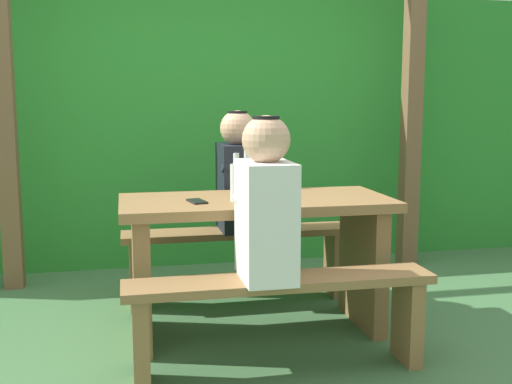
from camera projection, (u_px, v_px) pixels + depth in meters
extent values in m
plane|color=#406C40|center=(256.00, 331.00, 3.35)|extent=(12.00, 12.00, 0.00)
cube|color=#29832C|center=(209.00, 129.00, 4.92)|extent=(6.40, 0.68, 2.00)
cube|color=brown|center=(6.00, 132.00, 3.99)|extent=(0.12, 0.12, 2.05)
cube|color=brown|center=(411.00, 128.00, 4.56)|extent=(0.12, 0.12, 2.05)
cube|color=olive|center=(256.00, 203.00, 3.25)|extent=(1.40, 0.64, 0.05)
cube|color=olive|center=(141.00, 277.00, 3.18)|extent=(0.08, 0.54, 0.68)
cube|color=olive|center=(363.00, 264.00, 3.43)|extent=(0.08, 0.54, 0.68)
cube|color=olive|center=(281.00, 282.00, 2.78)|extent=(1.40, 0.24, 0.04)
cube|color=olive|center=(141.00, 341.00, 2.69)|extent=(0.07, 0.22, 0.41)
cube|color=olive|center=(408.00, 320.00, 2.94)|extent=(0.07, 0.22, 0.41)
cube|color=olive|center=(238.00, 233.00, 3.80)|extent=(1.40, 0.24, 0.04)
cube|color=olive|center=(136.00, 274.00, 3.71)|extent=(0.07, 0.22, 0.41)
cube|color=olive|center=(334.00, 263.00, 3.96)|extent=(0.07, 0.22, 0.41)
cube|color=white|center=(266.00, 221.00, 2.73)|extent=(0.22, 0.34, 0.52)
sphere|color=tan|center=(266.00, 140.00, 2.67)|extent=(0.21, 0.21, 0.21)
cylinder|color=black|center=(266.00, 119.00, 2.66)|extent=(0.12, 0.12, 0.02)
cylinder|color=white|center=(259.00, 193.00, 2.85)|extent=(0.25, 0.07, 0.15)
cube|color=black|center=(238.00, 187.00, 3.76)|extent=(0.22, 0.34, 0.52)
sphere|color=tan|center=(238.00, 128.00, 3.71)|extent=(0.21, 0.21, 0.21)
cylinder|color=black|center=(238.00, 113.00, 3.69)|extent=(0.12, 0.12, 0.02)
cylinder|color=black|center=(242.00, 173.00, 3.61)|extent=(0.25, 0.07, 0.15)
cylinder|color=silver|center=(270.00, 186.00, 3.35)|extent=(0.07, 0.07, 0.09)
cylinder|color=silver|center=(247.00, 178.00, 3.33)|extent=(0.06, 0.06, 0.19)
cylinder|color=silver|center=(247.00, 155.00, 3.31)|extent=(0.03, 0.03, 0.06)
cylinder|color=silver|center=(236.00, 183.00, 3.14)|extent=(0.06, 0.06, 0.19)
cylinder|color=silver|center=(236.00, 159.00, 3.12)|extent=(0.03, 0.03, 0.05)
cube|color=black|center=(197.00, 201.00, 3.12)|extent=(0.10, 0.15, 0.01)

